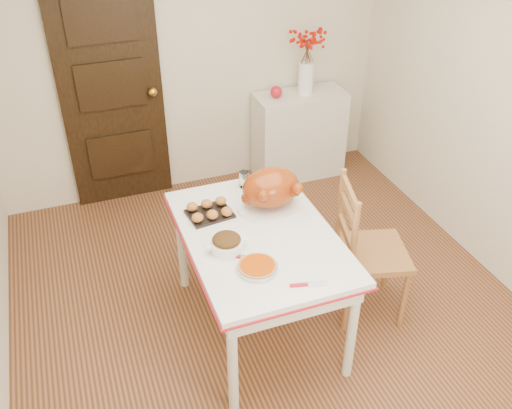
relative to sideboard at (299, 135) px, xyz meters
name	(u,v)px	position (x,y,z in m)	size (l,w,h in m)	color
floor	(275,319)	(-0.96, -1.78, -0.42)	(3.50, 4.00, 0.00)	#412612
wall_back	(190,55)	(-0.96, 0.22, 0.83)	(3.50, 0.00, 2.50)	beige
door_back	(111,91)	(-1.66, 0.19, 0.61)	(0.85, 0.06, 2.06)	black
sideboard	(299,135)	(0.00, 0.00, 0.00)	(0.84, 0.37, 0.84)	beige
kitchen_table	(259,282)	(-1.09, -1.79, -0.02)	(0.91, 1.32, 0.79)	white
chair_oak	(373,250)	(-0.31, -1.89, 0.10)	(0.46, 0.46, 1.03)	#986631
berry_vase	(307,61)	(0.04, 0.00, 0.72)	(0.31, 0.31, 0.60)	white
apple	(276,92)	(-0.24, 0.00, 0.47)	(0.11, 0.11, 0.11)	#B21622
turkey_platter	(271,190)	(-0.92, -1.56, 0.51)	(0.44, 0.35, 0.28)	#99380E
pumpkin_pie	(257,266)	(-1.21, -2.11, 0.40)	(0.23, 0.23, 0.05)	#AB3800
stuffing_dish	(227,243)	(-1.32, -1.88, 0.42)	(0.25, 0.20, 0.10)	#38250A
rolls_tray	(209,210)	(-1.31, -1.50, 0.41)	(0.27, 0.22, 0.07)	#A8652A
pie_server	(309,284)	(-1.00, -2.33, 0.38)	(0.21, 0.06, 0.01)	silver
carving_knife	(247,258)	(-1.24, -2.00, 0.38)	(0.26, 0.06, 0.01)	silver
drinking_glass	(244,179)	(-0.99, -1.25, 0.43)	(0.07, 0.07, 0.12)	white
shaker_pair	(277,182)	(-0.78, -1.33, 0.41)	(0.08, 0.03, 0.08)	white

